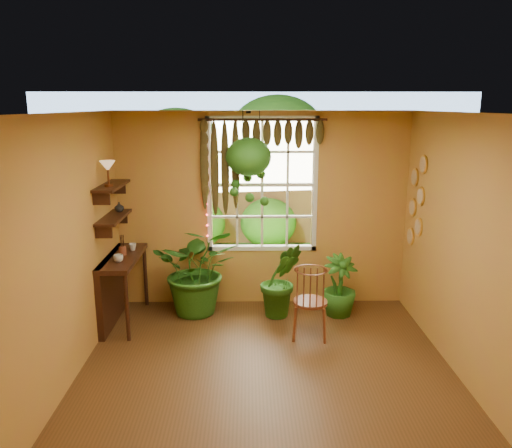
% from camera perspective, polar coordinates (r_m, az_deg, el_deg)
% --- Properties ---
extents(floor, '(4.50, 4.50, 0.00)m').
position_cam_1_polar(floor, '(5.29, 1.35, -18.11)').
color(floor, '#563218').
rests_on(floor, ground).
extents(ceiling, '(4.50, 4.50, 0.00)m').
position_cam_1_polar(ceiling, '(4.51, 1.55, 12.55)').
color(ceiling, silver).
rests_on(ceiling, wall_back).
extents(wall_back, '(4.00, 0.00, 4.00)m').
position_cam_1_polar(wall_back, '(6.91, 0.71, 1.59)').
color(wall_back, '#BF7B41').
rests_on(wall_back, floor).
extents(wall_left, '(0.00, 4.50, 4.50)m').
position_cam_1_polar(wall_left, '(5.06, -21.87, -3.85)').
color(wall_left, '#BF7B41').
rests_on(wall_left, floor).
extents(wall_right, '(0.00, 4.50, 4.50)m').
position_cam_1_polar(wall_right, '(5.21, 24.06, -3.59)').
color(wall_right, '#BF7B41').
rests_on(wall_right, floor).
extents(window, '(1.52, 0.10, 1.86)m').
position_cam_1_polar(window, '(6.87, 0.71, 4.50)').
color(window, white).
rests_on(window, wall_back).
extents(valance_vine, '(1.70, 0.12, 1.10)m').
position_cam_1_polar(valance_vine, '(6.68, 0.02, 9.23)').
color(valance_vine, '#361B0E').
rests_on(valance_vine, window).
extents(string_lights, '(0.03, 0.03, 1.54)m').
position_cam_1_polar(string_lights, '(6.80, -5.71, 4.76)').
color(string_lights, '#FF2633').
rests_on(string_lights, window).
extents(wall_plates, '(0.04, 0.32, 1.10)m').
position_cam_1_polar(wall_plates, '(6.77, 17.84, 2.42)').
color(wall_plates, '#FFF7D0').
rests_on(wall_plates, wall_right).
extents(counter_ledge, '(0.40, 1.20, 0.90)m').
position_cam_1_polar(counter_ledge, '(6.72, -15.76, -6.34)').
color(counter_ledge, '#361B0E').
rests_on(counter_ledge, floor).
extents(shelf_lower, '(0.25, 0.90, 0.04)m').
position_cam_1_polar(shelf_lower, '(6.48, -15.94, 0.73)').
color(shelf_lower, '#361B0E').
rests_on(shelf_lower, wall_left).
extents(shelf_upper, '(0.25, 0.90, 0.04)m').
position_cam_1_polar(shelf_upper, '(6.41, -16.17, 4.22)').
color(shelf_upper, '#361B0E').
rests_on(shelf_upper, wall_left).
extents(backyard, '(14.00, 10.00, 12.00)m').
position_cam_1_polar(backyard, '(11.48, 1.28, 6.03)').
color(backyard, '#26631C').
rests_on(backyard, ground).
extents(windsor_chair, '(0.48, 0.50, 1.13)m').
position_cam_1_polar(windsor_chair, '(6.17, 6.17, -9.95)').
color(windsor_chair, brown).
rests_on(windsor_chair, floor).
extents(potted_plant_left, '(1.12, 0.97, 1.24)m').
position_cam_1_polar(potted_plant_left, '(6.77, -6.60, -5.15)').
color(potted_plant_left, '#1C4C14').
rests_on(potted_plant_left, floor).
extents(potted_plant_mid, '(0.64, 0.56, 1.02)m').
position_cam_1_polar(potted_plant_mid, '(6.67, 2.89, -6.39)').
color(potted_plant_mid, '#1C4C14').
rests_on(potted_plant_mid, floor).
extents(potted_plant_right, '(0.60, 0.60, 0.83)m').
position_cam_1_polar(potted_plant_right, '(6.81, 9.50, -6.98)').
color(potted_plant_right, '#1C4C14').
rests_on(potted_plant_right, floor).
extents(hanging_basket, '(0.59, 0.59, 1.25)m').
position_cam_1_polar(hanging_basket, '(6.59, -0.85, 6.86)').
color(hanging_basket, black).
rests_on(hanging_basket, ceiling).
extents(cup_a, '(0.15, 0.15, 0.09)m').
position_cam_1_polar(cup_a, '(6.33, -15.45, -3.80)').
color(cup_a, silver).
rests_on(cup_a, counter_ledge).
extents(cup_b, '(0.13, 0.13, 0.09)m').
position_cam_1_polar(cup_b, '(6.78, -13.92, -2.56)').
color(cup_b, beige).
rests_on(cup_b, counter_ledge).
extents(brush_jar, '(0.09, 0.09, 0.33)m').
position_cam_1_polar(brush_jar, '(6.58, -15.04, -2.35)').
color(brush_jar, brown).
rests_on(brush_jar, counter_ledge).
extents(shelf_vase, '(0.15, 0.15, 0.13)m').
position_cam_1_polar(shelf_vase, '(6.72, -15.37, 1.90)').
color(shelf_vase, '#B2AD99').
rests_on(shelf_vase, shelf_lower).
extents(tiffany_lamp, '(0.19, 0.19, 0.31)m').
position_cam_1_polar(tiffany_lamp, '(6.21, -16.60, 6.20)').
color(tiffany_lamp, '#5A3119').
rests_on(tiffany_lamp, shelf_upper).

